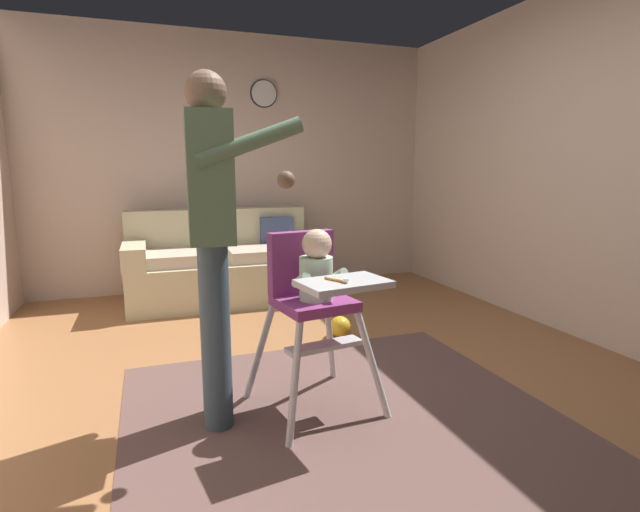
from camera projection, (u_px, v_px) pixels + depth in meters
name	position (u px, v px, depth m)	size (l,w,h in m)	color
ground	(330.00, 401.00, 2.78)	(5.77, 7.08, 0.10)	#A56E42
wall_far	(238.00, 164.00, 5.11)	(4.97, 0.06, 2.60)	beige
wall_right	(591.00, 162.00, 3.51)	(0.06, 6.08, 2.60)	beige
area_rug	(358.00, 435.00, 2.33)	(2.16, 2.39, 0.01)	brown
couch	(223.00, 265.00, 4.71)	(1.78, 0.86, 0.86)	beige
high_chair	(314.00, 286.00, 2.49)	(0.69, 0.79, 0.97)	silver
adult_standing	(212.00, 232.00, 2.30)	(0.51, 0.52, 1.69)	#374B59
toy_ball	(340.00, 327.00, 3.67)	(0.16, 0.16, 0.16)	gold
wall_clock	(264.00, 94.00, 5.04)	(0.28, 0.04, 0.28)	white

